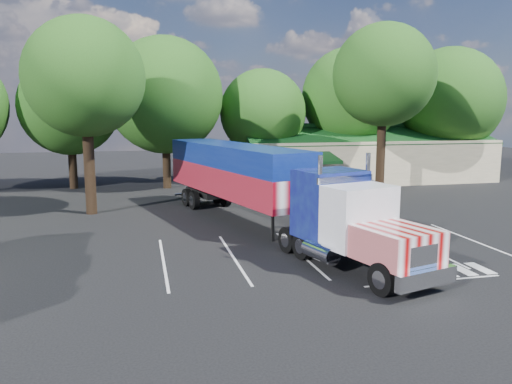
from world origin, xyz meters
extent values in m
plane|color=black|center=(0.00, 0.00, 0.00)|extent=(120.00, 120.00, 0.00)
cube|color=beige|center=(14.00, 18.00, 2.00)|extent=(24.00, 11.00, 4.00)
cube|color=#124018|center=(14.00, 15.60, 4.50)|extent=(24.20, 6.25, 2.10)
cube|color=#124018|center=(14.00, 20.40, 4.50)|extent=(24.20, 6.25, 2.10)
cube|color=beige|center=(6.00, 12.30, 1.40)|extent=(5.00, 2.50, 2.80)
cube|color=#124018|center=(6.00, 11.00, 2.90)|extent=(5.40, 3.19, 0.80)
cylinder|color=black|center=(-13.00, 17.80, 2.00)|extent=(0.70, 0.70, 4.00)
sphere|color=#1F4614|center=(-13.00, 17.80, 7.15)|extent=(8.40, 8.40, 8.40)
cylinder|color=black|center=(-5.00, 16.20, 2.15)|extent=(0.70, 0.70, 4.30)
sphere|color=#1F4614|center=(-5.00, 16.20, 8.05)|extent=(10.00, 10.00, 10.00)
cylinder|color=black|center=(4.00, 17.50, 1.80)|extent=(0.70, 0.70, 3.60)
sphere|color=#1F4614|center=(4.00, 17.50, 6.60)|extent=(8.00, 8.00, 8.00)
cylinder|color=black|center=(13.00, 18.00, 2.25)|extent=(0.70, 0.70, 4.50)
sphere|color=#1F4614|center=(13.00, 18.00, 8.10)|extent=(9.60, 9.60, 9.60)
cylinder|color=black|center=(23.00, 16.80, 1.95)|extent=(0.70, 0.70, 3.90)
sphere|color=#1F4614|center=(23.00, 16.80, 7.80)|extent=(10.40, 10.40, 10.40)
cylinder|color=black|center=(-10.50, 6.00, 3.00)|extent=(0.70, 0.70, 6.00)
sphere|color=#1F4614|center=(-10.50, 6.00, 8.85)|extent=(7.60, 7.60, 7.60)
cylinder|color=black|center=(11.50, 8.50, 3.25)|extent=(0.70, 0.70, 6.50)
sphere|color=#1F4614|center=(11.50, 8.50, 9.50)|extent=(8.00, 8.00, 8.00)
cube|color=black|center=(1.52, -8.49, 0.85)|extent=(3.22, 7.96, 0.28)
cube|color=white|center=(2.66, -12.60, 0.74)|extent=(2.81, 1.03, 0.62)
cube|color=white|center=(2.60, -12.38, 1.42)|extent=(1.35, 0.49, 1.02)
cube|color=white|center=(2.25, -11.12, 1.65)|extent=(3.24, 3.32, 1.31)
cube|color=silver|center=(1.64, -8.93, 2.33)|extent=(3.22, 2.51, 2.61)
cube|color=black|center=(1.84, -9.64, 2.89)|extent=(2.54, 0.78, 1.14)
cube|color=white|center=(1.38, -8.00, 3.80)|extent=(2.87, 0.90, 0.28)
cube|color=#0E0C59|center=(1.10, -6.96, 2.55)|extent=(3.34, 2.95, 3.07)
cylinder|color=white|center=(0.11, -8.29, 2.95)|extent=(0.25, 0.25, 3.86)
cylinder|color=white|center=(2.63, -7.60, 2.95)|extent=(0.25, 0.25, 3.86)
cylinder|color=white|center=(0.01, -8.79, 0.85)|extent=(1.21, 1.95, 0.75)
cylinder|color=white|center=(2.97, -7.97, 0.85)|extent=(1.21, 1.95, 0.75)
cube|color=white|center=(-1.54, 2.56, 2.44)|extent=(6.72, 14.79, 1.70)
cube|color=navy|center=(-1.54, 2.56, 3.97)|extent=(6.72, 14.79, 1.36)
cube|color=black|center=(-2.81, 7.15, 0.96)|extent=(2.37, 4.19, 0.40)
cube|color=black|center=(-0.67, -3.56, 0.79)|extent=(0.17, 0.17, 1.59)
cube|color=black|center=(0.86, -3.14, 0.79)|extent=(0.17, 0.17, 1.59)
cube|color=white|center=(-3.51, 9.67, 0.51)|extent=(2.66, 0.86, 0.14)
cylinder|color=black|center=(1.25, -11.98, 0.62)|extent=(0.72, 1.31, 1.25)
cylinder|color=black|center=(3.55, -11.35, 0.62)|extent=(0.72, 1.31, 1.25)
cylinder|color=black|center=(-0.14, -6.95, 0.62)|extent=(0.72, 1.31, 1.25)
cylinder|color=black|center=(2.15, -6.31, 0.62)|extent=(0.72, 1.31, 1.25)
cylinder|color=black|center=(-0.48, -5.75, 0.62)|extent=(0.72, 1.31, 1.25)
cylinder|color=black|center=(1.82, -5.11, 0.62)|extent=(0.72, 1.31, 1.25)
cylinder|color=black|center=(-3.72, 5.96, 0.62)|extent=(0.72, 1.31, 1.25)
cylinder|color=black|center=(-1.42, 6.60, 0.62)|extent=(0.72, 1.31, 1.25)
cylinder|color=black|center=(-4.08, 7.27, 0.62)|extent=(0.72, 1.31, 1.25)
cylinder|color=black|center=(-1.79, 7.91, 0.62)|extent=(0.72, 1.31, 1.25)
imported|color=black|center=(1.60, -1.27, 0.84)|extent=(0.60, 0.72, 1.67)
imported|color=black|center=(3.77, 1.00, 0.41)|extent=(1.41, 1.56, 0.82)
imported|color=#A7AAAF|center=(10.96, 10.71, 0.65)|extent=(4.01, 1.63, 1.29)
camera|label=1|loc=(-7.26, -27.98, 6.71)|focal=35.00mm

